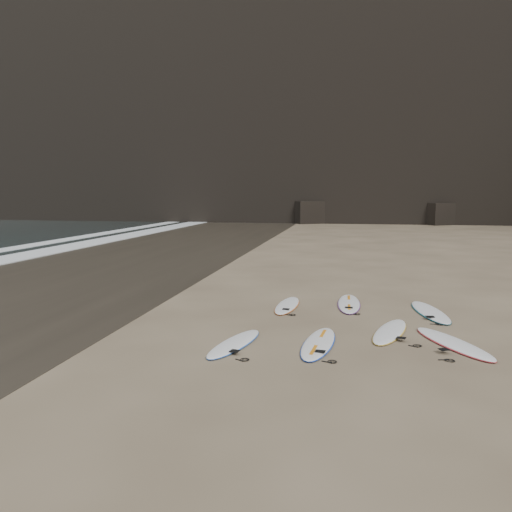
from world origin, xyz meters
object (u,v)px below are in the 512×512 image
(surfboard_2, at_px, (390,331))
(surfboard_5, at_px, (287,305))
(surfboard_6, at_px, (349,303))
(surfboard_7, at_px, (430,312))
(surfboard_0, at_px, (235,343))
(surfboard_1, at_px, (319,343))
(surfboard_3, at_px, (453,343))

(surfboard_2, bearing_deg, surfboard_5, 155.88)
(surfboard_6, distance_m, surfboard_7, 2.36)
(surfboard_0, xyz_separation_m, surfboard_1, (1.85, 0.35, 0.00))
(surfboard_3, bearing_deg, surfboard_6, 97.04)
(surfboard_7, bearing_deg, surfboard_5, 169.16)
(surfboard_6, bearing_deg, surfboard_5, -163.10)
(surfboard_5, distance_m, surfboard_6, 1.90)
(surfboard_1, distance_m, surfboard_2, 2.09)
(surfboard_1, xyz_separation_m, surfboard_5, (-1.14, 3.65, -0.00))
(surfboard_3, distance_m, surfboard_6, 4.33)
(surfboard_6, bearing_deg, surfboard_2, -71.94)
(surfboard_1, xyz_separation_m, surfboard_3, (2.97, 0.54, 0.00))
(surfboard_3, xyz_separation_m, surfboard_5, (-4.11, 3.11, -0.00))
(surfboard_0, xyz_separation_m, surfboard_3, (4.82, 0.89, 0.00))
(surfboard_2, height_order, surfboard_7, surfboard_7)
(surfboard_0, height_order, surfboard_6, surfboard_6)
(surfboard_1, relative_size, surfboard_2, 1.04)
(surfboard_0, height_order, surfboard_1, surfboard_1)
(surfboard_6, bearing_deg, surfboard_0, -119.30)
(surfboard_2, xyz_separation_m, surfboard_6, (-0.98, 2.94, 0.00))
(surfboard_0, bearing_deg, surfboard_5, 93.16)
(surfboard_0, bearing_deg, surfboard_1, 23.93)
(surfboard_1, bearing_deg, surfboard_6, 86.97)
(surfboard_0, relative_size, surfboard_7, 0.87)
(surfboard_1, distance_m, surfboard_3, 3.02)
(surfboard_0, xyz_separation_m, surfboard_2, (3.50, 1.63, 0.00))
(surfboard_3, xyz_separation_m, surfboard_7, (-0.04, 2.98, 0.00))
(surfboard_2, distance_m, surfboard_7, 2.58)
(surfboard_0, height_order, surfboard_5, surfboard_5)
(surfboard_0, height_order, surfboard_7, surfboard_7)
(surfboard_2, height_order, surfboard_5, surfboard_2)
(surfboard_5, bearing_deg, surfboard_3, -33.56)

